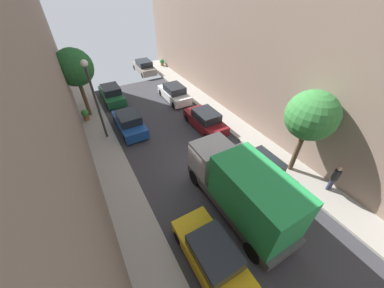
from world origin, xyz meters
name	(u,v)px	position (x,y,z in m)	size (l,w,h in m)	color
ground	(204,171)	(0.00, 0.00, 0.00)	(32.00, 32.00, 0.00)	#38383D
sidewalk_left	(128,203)	(-5.00, 0.00, 0.07)	(2.00, 44.00, 0.15)	#A8A399
sidewalk_right	(262,146)	(5.00, 0.00, 0.07)	(2.00, 44.00, 0.15)	#A8A399
building_right	(346,9)	(9.00, 0.00, 8.40)	(6.00, 44.00, 16.80)	gray
parked_car_left_1	(212,256)	(-2.70, -4.84, 0.72)	(1.78, 4.20, 1.57)	gold
parked_car_left_2	(129,122)	(-2.70, 6.90, 0.72)	(1.78, 4.20, 1.57)	#194799
parked_car_left_3	(112,94)	(-2.70, 12.69, 0.72)	(1.78, 4.20, 1.57)	#1E6638
parked_car_right_1	(260,168)	(2.70, -2.03, 0.72)	(1.78, 4.20, 1.57)	black
parked_car_right_2	(205,120)	(2.70, 4.16, 0.72)	(1.78, 4.20, 1.57)	maroon
parked_car_right_3	(174,93)	(2.70, 9.84, 0.72)	(1.78, 4.20, 1.57)	white
parked_car_right_4	(144,67)	(2.70, 18.47, 0.72)	(1.78, 4.20, 1.57)	gray
delivery_truck	(242,189)	(0.00, -3.31, 1.79)	(2.26, 6.60, 3.38)	#4C4C51
pedestrian	(335,178)	(5.47, -4.86, 1.07)	(0.40, 0.36, 1.72)	#2D334C
street_tree_1	(311,116)	(4.85, -2.63, 4.06)	(2.71, 2.71, 5.30)	brown
street_tree_2	(74,68)	(-5.16, 10.84, 4.27)	(2.86, 2.86, 5.58)	brown
potted_plant_1	(85,114)	(-5.55, 10.01, 0.67)	(0.60, 0.60, 0.95)	brown
potted_plant_3	(162,62)	(5.57, 19.47, 0.62)	(0.59, 0.59, 0.84)	brown
lamp_post	(93,91)	(-4.60, 6.72, 3.92)	(0.44, 0.44, 5.76)	#333338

